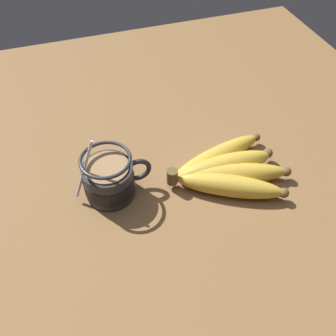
{
  "coord_description": "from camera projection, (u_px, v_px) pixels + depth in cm",
  "views": [
    {
      "loc": [
        -12.25,
        -41.76,
        57.12
      ],
      "look_at": [
        1.97,
        1.31,
        7.66
      ],
      "focal_mm": 40.0,
      "sensor_mm": 36.0,
      "label": 1
    }
  ],
  "objects": [
    {
      "name": "coffee_mug",
      "position": [
        110.0,
        179.0,
        0.66
      ],
      "size": [
        14.01,
        9.06,
        13.5
      ],
      "color": "#28282D",
      "rests_on": "table"
    },
    {
      "name": "banana_bunch",
      "position": [
        226.0,
        170.0,
        0.69
      ],
      "size": [
        22.63,
        18.22,
        4.38
      ],
      "color": "brown",
      "rests_on": "table"
    },
    {
      "name": "table",
      "position": [
        160.0,
        196.0,
        0.7
      ],
      "size": [
        120.74,
        120.74,
        3.72
      ],
      "color": "brown",
      "rests_on": "ground"
    }
  ]
}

